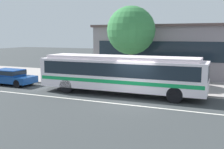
% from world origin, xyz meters
% --- Properties ---
extents(ground_plane, '(120.00, 120.00, 0.00)m').
position_xyz_m(ground_plane, '(0.00, 0.00, 0.00)').
color(ground_plane, '#35393A').
extents(sidewalk_slab, '(60.00, 8.00, 0.12)m').
position_xyz_m(sidewalk_slab, '(0.00, 7.15, 0.06)').
color(sidewalk_slab, gray).
rests_on(sidewalk_slab, ground_plane).
extents(lane_stripe_center, '(56.00, 0.16, 0.01)m').
position_xyz_m(lane_stripe_center, '(0.00, -0.80, 0.00)').
color(lane_stripe_center, silver).
rests_on(lane_stripe_center, ground_plane).
extents(transit_bus, '(11.67, 2.74, 2.69)m').
position_xyz_m(transit_bus, '(-1.42, 1.80, 1.57)').
color(transit_bus, white).
rests_on(transit_bus, ground_plane).
extents(sedan_behind_bus, '(4.23, 1.85, 1.29)m').
position_xyz_m(sedan_behind_bus, '(-11.26, 1.57, 0.72)').
color(sedan_behind_bus, navy).
rests_on(sedan_behind_bus, ground_plane).
extents(pedestrian_waiting_near_sign, '(0.47, 0.47, 1.69)m').
position_xyz_m(pedestrian_waiting_near_sign, '(-5.42, 5.29, 1.11)').
color(pedestrian_waiting_near_sign, '#7B5A5E').
rests_on(pedestrian_waiting_near_sign, sidewalk_slab).
extents(pedestrian_walking_along_curb, '(0.43, 0.43, 1.57)m').
position_xyz_m(pedestrian_walking_along_curb, '(3.30, 4.35, 1.04)').
color(pedestrian_walking_along_curb, '#3D283C').
rests_on(pedestrian_walking_along_curb, sidewalk_slab).
extents(pedestrian_standing_by_tree, '(0.48, 0.48, 1.68)m').
position_xyz_m(pedestrian_standing_by_tree, '(1.20, 5.03, 1.10)').
color(pedestrian_standing_by_tree, '#2B2355').
rests_on(pedestrian_standing_by_tree, sidewalk_slab).
extents(street_tree_near_stop, '(4.13, 4.13, 6.47)m').
position_xyz_m(street_tree_near_stop, '(-2.37, 6.55, 4.51)').
color(street_tree_near_stop, brown).
rests_on(street_tree_near_stop, sidewalk_slab).
extents(station_building, '(18.03, 8.48, 5.12)m').
position_xyz_m(station_building, '(1.59, 12.95, 2.57)').
color(station_building, gray).
rests_on(station_building, ground_plane).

